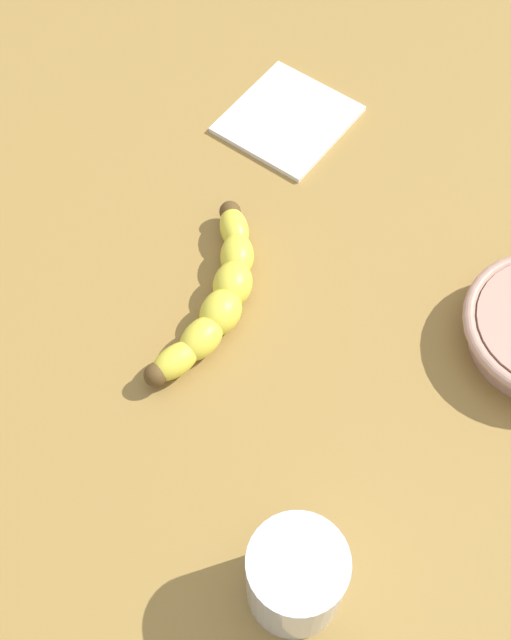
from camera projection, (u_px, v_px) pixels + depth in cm
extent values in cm
cube|color=olive|center=(267.00, 354.00, 78.13)|extent=(120.00, 120.00, 3.00)
ellipsoid|color=yellow|center=(175.00, 361.00, 73.99)|extent=(5.31, 3.65, 2.80)
ellipsoid|color=yellow|center=(201.00, 338.00, 75.16)|extent=(4.97, 3.41, 3.26)
ellipsoid|color=yellow|center=(221.00, 312.00, 76.55)|extent=(5.64, 4.80, 3.72)
ellipsoid|color=yellow|center=(233.00, 284.00, 78.09)|extent=(6.02, 5.51, 3.72)
ellipsoid|color=yellow|center=(237.00, 256.00, 79.71)|extent=(5.84, 5.60, 3.26)
ellipsoid|color=yellow|center=(234.00, 229.00, 81.33)|extent=(5.22, 5.56, 2.80)
sphere|color=#513819|center=(156.00, 375.00, 73.28)|extent=(2.17, 2.17, 2.17)
sphere|color=#513819|center=(230.00, 212.00, 82.41)|extent=(2.17, 2.17, 2.17)
cylinder|color=silver|center=(296.00, 577.00, 61.98)|extent=(7.57, 7.57, 8.78)
cylinder|color=#EEB875|center=(296.00, 577.00, 62.12)|extent=(7.07, 7.07, 7.96)
cube|color=white|center=(288.00, 119.00, 90.76)|extent=(13.53, 12.67, 0.60)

